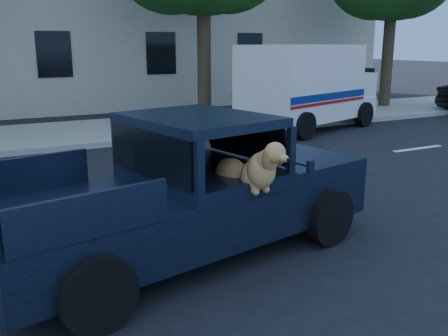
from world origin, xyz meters
The scene contains 5 objects.
ground centered at (0.00, 0.00, 0.00)m, with size 120.00×120.00×0.00m, color black.
far_sidewalk centered at (0.00, 9.20, 0.07)m, with size 60.00×4.00×0.15m, color gray.
lane_stripes centered at (2.00, 3.40, 0.01)m, with size 21.60×0.14×0.01m, color silver, non-canonical shape.
pickup_truck centered at (0.18, 0.18, 0.59)m, with size 5.14×2.92×1.74m.
mail_truck centered at (7.31, 7.18, 1.11)m, with size 5.06×3.51×2.54m.
Camera 1 is at (-2.04, -5.23, 2.59)m, focal length 40.00 mm.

